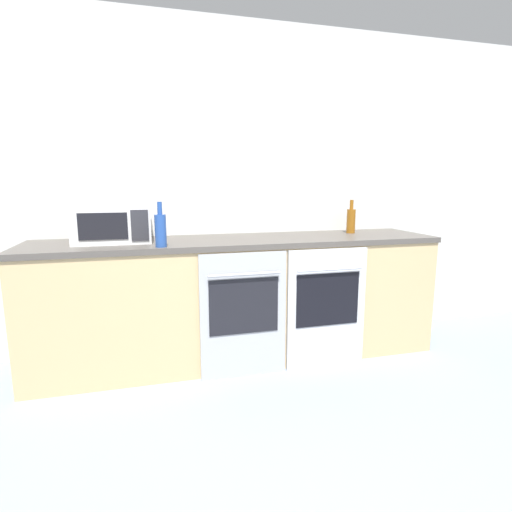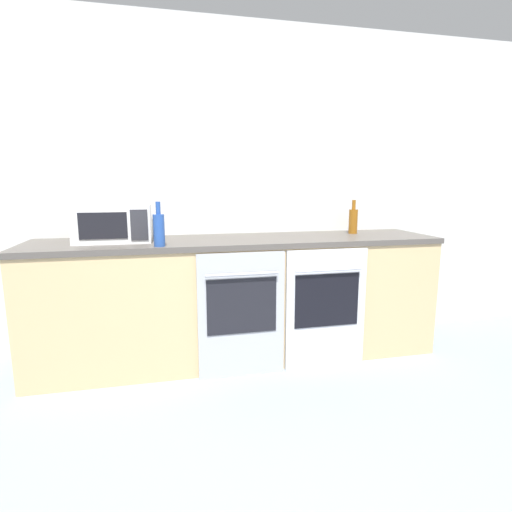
{
  "view_description": "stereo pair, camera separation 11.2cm",
  "coord_description": "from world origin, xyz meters",
  "px_view_note": "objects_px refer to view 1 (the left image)",
  "views": [
    {
      "loc": [
        -0.65,
        -0.89,
        1.33
      ],
      "look_at": [
        0.13,
        2.02,
        0.79
      ],
      "focal_mm": 28.0,
      "sensor_mm": 36.0,
      "label": 1
    },
    {
      "loc": [
        -0.54,
        -0.92,
        1.33
      ],
      "look_at": [
        0.13,
        2.02,
        0.79
      ],
      "focal_mm": 28.0,
      "sensor_mm": 36.0,
      "label": 2
    }
  ],
  "objects_px": {
    "oven_right": "(327,307)",
    "microwave": "(113,223)",
    "bottle_blue": "(161,229)",
    "bottle_amber": "(351,220)",
    "oven_left": "(244,314)"
  },
  "relations": [
    {
      "from": "microwave",
      "to": "oven_left",
      "type": "bearing_deg",
      "value": -25.5
    },
    {
      "from": "microwave",
      "to": "bottle_blue",
      "type": "bearing_deg",
      "value": -46.16
    },
    {
      "from": "oven_left",
      "to": "oven_right",
      "type": "distance_m",
      "value": 0.62
    },
    {
      "from": "bottle_blue",
      "to": "bottle_amber",
      "type": "bearing_deg",
      "value": 13.16
    },
    {
      "from": "oven_left",
      "to": "bottle_amber",
      "type": "bearing_deg",
      "value": 23.16
    },
    {
      "from": "oven_left",
      "to": "bottle_blue",
      "type": "xyz_separation_m",
      "value": [
        -0.53,
        0.07,
        0.6
      ]
    },
    {
      "from": "oven_left",
      "to": "bottle_amber",
      "type": "relative_size",
      "value": 3.19
    },
    {
      "from": "oven_right",
      "to": "microwave",
      "type": "xyz_separation_m",
      "value": [
        -1.47,
        0.41,
        0.61
      ]
    },
    {
      "from": "bottle_blue",
      "to": "oven_right",
      "type": "bearing_deg",
      "value": -3.71
    },
    {
      "from": "microwave",
      "to": "bottle_blue",
      "type": "relative_size",
      "value": 1.76
    },
    {
      "from": "microwave",
      "to": "bottle_amber",
      "type": "bearing_deg",
      "value": 1.07
    },
    {
      "from": "bottle_blue",
      "to": "microwave",
      "type": "bearing_deg",
      "value": 133.84
    },
    {
      "from": "bottle_amber",
      "to": "bottle_blue",
      "type": "xyz_separation_m",
      "value": [
        -1.56,
        -0.37,
        0.01
      ]
    },
    {
      "from": "oven_right",
      "to": "microwave",
      "type": "bearing_deg",
      "value": 164.62
    },
    {
      "from": "bottle_blue",
      "to": "oven_left",
      "type": "bearing_deg",
      "value": -8.01
    }
  ]
}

